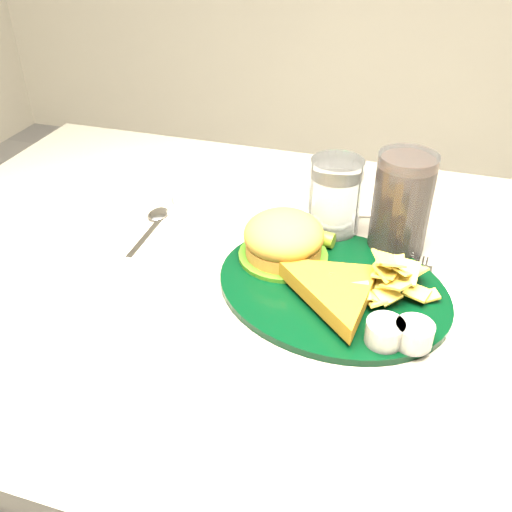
{
  "coord_description": "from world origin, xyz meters",
  "views": [
    {
      "loc": [
        0.16,
        -0.62,
        1.21
      ],
      "look_at": [
        -0.02,
        -0.04,
        0.8
      ],
      "focal_mm": 40.0,
      "sensor_mm": 36.0,
      "label": 1
    }
  ],
  "objects_px": {
    "dinner_plate": "(334,269)",
    "cola_glass": "(401,205)",
    "table": "(277,445)",
    "fork_napkin": "(416,302)",
    "water_glass": "(335,199)"
  },
  "relations": [
    {
      "from": "dinner_plate",
      "to": "cola_glass",
      "type": "relative_size",
      "value": 2.1
    },
    {
      "from": "table",
      "to": "fork_napkin",
      "type": "relative_size",
      "value": 7.85
    },
    {
      "from": "table",
      "to": "cola_glass",
      "type": "relative_size",
      "value": 7.99
    },
    {
      "from": "table",
      "to": "cola_glass",
      "type": "height_order",
      "value": "cola_glass"
    },
    {
      "from": "cola_glass",
      "to": "water_glass",
      "type": "bearing_deg",
      "value": 170.49
    },
    {
      "from": "table",
      "to": "cola_glass",
      "type": "distance_m",
      "value": 0.48
    },
    {
      "from": "water_glass",
      "to": "cola_glass",
      "type": "distance_m",
      "value": 0.1
    },
    {
      "from": "water_glass",
      "to": "cola_glass",
      "type": "xyz_separation_m",
      "value": [
        0.1,
        -0.02,
        0.01
      ]
    },
    {
      "from": "table",
      "to": "fork_napkin",
      "type": "distance_m",
      "value": 0.42
    },
    {
      "from": "dinner_plate",
      "to": "cola_glass",
      "type": "bearing_deg",
      "value": 79.66
    },
    {
      "from": "table",
      "to": "water_glass",
      "type": "bearing_deg",
      "value": 68.88
    },
    {
      "from": "cola_glass",
      "to": "table",
      "type": "bearing_deg",
      "value": -143.91
    },
    {
      "from": "dinner_plate",
      "to": "water_glass",
      "type": "bearing_deg",
      "value": 119.55
    },
    {
      "from": "table",
      "to": "water_glass",
      "type": "height_order",
      "value": "water_glass"
    },
    {
      "from": "dinner_plate",
      "to": "fork_napkin",
      "type": "relative_size",
      "value": 2.06
    }
  ]
}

